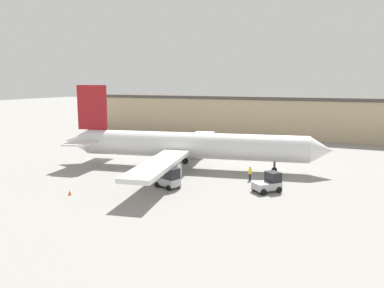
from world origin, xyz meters
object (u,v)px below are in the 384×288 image
(ground_crew_worker, at_px, (250,173))
(safety_cone_near, at_px, (70,193))
(baggage_tug, at_px, (269,183))
(airplane, at_px, (185,146))
(belt_loader_truck, at_px, (169,179))

(ground_crew_worker, height_order, safety_cone_near, ground_crew_worker)
(baggage_tug, bearing_deg, ground_crew_worker, 81.23)
(airplane, distance_m, belt_loader_truck, 10.41)
(airplane, xyz_separation_m, ground_crew_worker, (10.04, -2.93, -2.23))
(airplane, bearing_deg, ground_crew_worker, -26.90)
(ground_crew_worker, height_order, belt_loader_truck, belt_loader_truck)
(baggage_tug, relative_size, belt_loader_truck, 1.07)
(safety_cone_near, bearing_deg, baggage_tug, 27.33)
(ground_crew_worker, xyz_separation_m, safety_cone_near, (-15.79, -13.58, -0.64))
(baggage_tug, bearing_deg, belt_loader_truck, 148.59)
(ground_crew_worker, height_order, baggage_tug, baggage_tug)
(airplane, relative_size, belt_loader_truck, 12.17)
(baggage_tug, distance_m, safety_cone_near, 21.28)
(baggage_tug, bearing_deg, safety_cone_near, 159.42)
(belt_loader_truck, xyz_separation_m, safety_cone_near, (-8.35, -6.64, -0.79))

